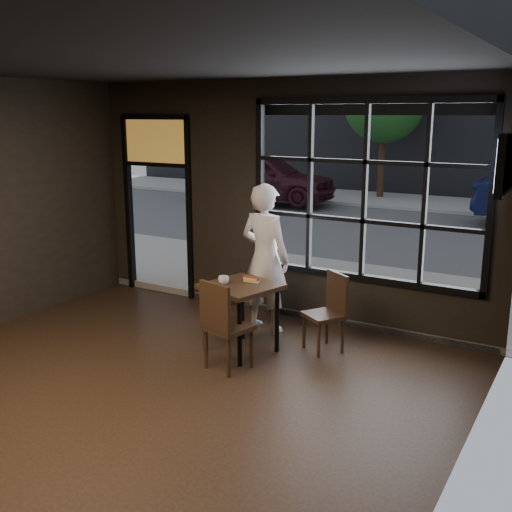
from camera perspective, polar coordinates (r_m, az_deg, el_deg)
The scene contains 15 objects.
floor at distance 5.89m, azimuth -14.90°, elevation -14.96°, with size 6.00×7.00×0.02m, color black.
ceiling at distance 5.23m, azimuth -17.10°, elevation 17.97°, with size 6.00×7.00×0.02m, color black.
wall_right at distance 3.82m, azimuth 17.13°, elevation -4.59°, with size 0.04×7.00×3.20m, color black.
window_frame at distance 7.58m, azimuth 10.31°, elevation 6.04°, with size 3.06×0.12×2.28m, color black.
stained_transom at distance 9.21m, azimuth -9.50°, elevation 10.77°, with size 1.20×0.06×0.70m, color orange.
street_asphalt at distance 27.96m, azimuth 22.73°, elevation 6.68°, with size 60.00×41.00×0.04m, color #545456.
cafe_table at distance 7.04m, azimuth -1.43°, elevation -5.92°, with size 0.77×0.77×0.83m, color #2F1F13.
chair_near at distance 6.56m, azimuth -2.65°, elevation -6.53°, with size 0.44×0.44×1.01m, color #2F1F13.
chair_window at distance 7.10m, azimuth 6.46°, elevation -5.40°, with size 0.40×0.40×0.93m, color #2F1F13.
man at distance 7.61m, azimuth 0.87°, elevation -0.20°, with size 0.70×0.46×1.91m, color white.
hotdog at distance 7.00m, azimuth -0.45°, elevation -2.24°, with size 0.20×0.08×0.06m, color tan, non-canonical shape.
cup at distance 6.91m, azimuth -3.11°, elevation -2.31°, with size 0.12×0.12×0.10m, color silver.
tv at distance 6.42m, azimuth 22.92°, elevation 8.12°, with size 0.12×1.02×0.59m, color black.
maroon_car at distance 18.52m, azimuth 0.92°, elevation 7.45°, with size 1.72×4.28×1.46m, color #37121C.
tree_left at distance 19.98m, azimuth 12.13°, elevation 14.11°, with size 2.58×2.58×4.40m.
Camera 1 is at (3.80, -3.56, 2.74)m, focal length 42.00 mm.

